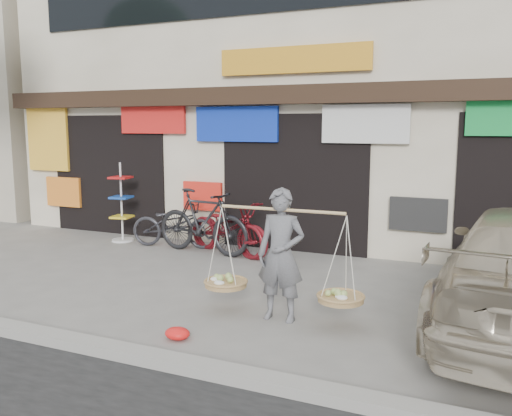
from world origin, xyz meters
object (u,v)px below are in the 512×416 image
at_px(street_vendor, 281,260).
at_px(bike_2, 231,228).
at_px(bike_1, 202,222).
at_px(bike_0, 174,224).
at_px(display_rack, 122,210).
at_px(bike_3, 227,228).

height_order(street_vendor, bike_2, street_vendor).
bearing_deg(bike_1, bike_0, 80.58).
height_order(bike_2, display_rack, display_rack).
relative_size(bike_0, display_rack, 1.07).
bearing_deg(bike_3, bike_0, 105.24).
height_order(bike_1, bike_3, bike_1).
xyz_separation_m(bike_0, bike_3, (1.24, -0.08, 0.04)).
bearing_deg(bike_0, bike_3, -103.97).
bearing_deg(bike_0, street_vendor, -140.99).
distance_m(bike_0, bike_3, 1.24).
bearing_deg(bike_1, display_rack, 89.35).
bearing_deg(display_rack, bike_0, -2.52).
distance_m(bike_0, bike_2, 1.33).
xyz_separation_m(bike_2, bike_3, (-0.09, 0.00, 0.00)).
xyz_separation_m(street_vendor, bike_3, (-2.27, 2.94, -0.28)).
xyz_separation_m(bike_2, display_rack, (-2.68, 0.14, 0.17)).
bearing_deg(bike_1, bike_3, -63.09).
relative_size(bike_2, bike_3, 1.00).
bearing_deg(display_rack, bike_1, -7.88).
distance_m(street_vendor, bike_1, 3.89).
bearing_deg(bike_3, bike_2, -71.07).
bearing_deg(bike_2, display_rack, 105.95).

